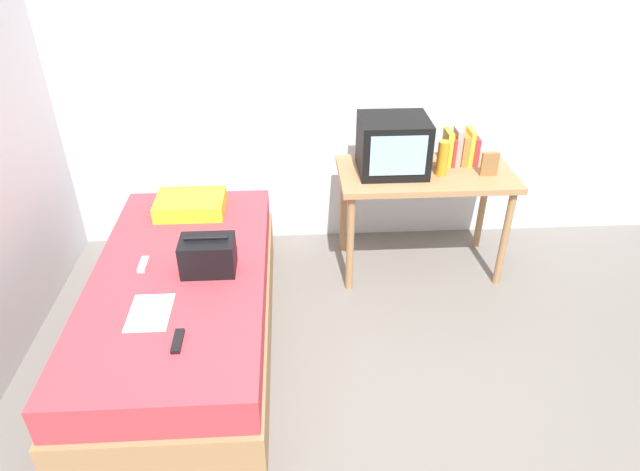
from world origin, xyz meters
name	(u,v)px	position (x,y,z in m)	size (l,w,h in m)	color
ground_plane	(366,436)	(0.00, 0.00, 0.00)	(8.00, 8.00, 0.00)	slate
wall_back	(337,69)	(0.00, 2.00, 1.30)	(5.20, 0.10, 2.60)	silver
bed	(184,309)	(-0.99, 0.75, 0.26)	(1.00, 2.00, 0.53)	#9E754C
desk	(425,184)	(0.56, 1.48, 0.67)	(1.16, 0.60, 0.76)	#9E754C
tv	(393,145)	(0.33, 1.50, 0.94)	(0.44, 0.39, 0.36)	black
water_bottle	(443,158)	(0.64, 1.42, 0.88)	(0.07, 0.07, 0.23)	orange
book_row	(460,148)	(0.80, 1.59, 0.87)	(0.22, 0.17, 0.24)	gold
picture_frame	(490,164)	(0.94, 1.39, 0.84)	(0.11, 0.02, 0.16)	olive
pillow	(191,204)	(-1.01, 1.44, 0.58)	(0.45, 0.33, 0.10)	yellow
handbag	(208,255)	(-0.81, 0.75, 0.63)	(0.30, 0.20, 0.22)	black
magazine	(150,312)	(-1.08, 0.39, 0.53)	(0.21, 0.29, 0.01)	white
remote_dark	(178,341)	(-0.90, 0.17, 0.54)	(0.04, 0.16, 0.02)	black
remote_silver	(143,264)	(-1.20, 0.82, 0.54)	(0.04, 0.14, 0.02)	#B7B7BC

